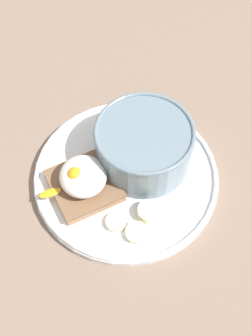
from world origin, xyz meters
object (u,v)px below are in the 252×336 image
at_px(banana_slice_back, 149,212).
at_px(toast_slice, 84,185).
at_px(oatmeal_bowl, 144,145).
at_px(banana_slice_front, 136,233).
at_px(poached_egg, 82,176).
at_px(banana_slice_left, 116,222).

bearing_deg(banana_slice_back, toast_slice, -128.73).
height_order(toast_slice, banana_slice_back, same).
xyz_separation_m(oatmeal_bowl, banana_slice_front, (0.11, -0.04, -0.03)).
bearing_deg(poached_egg, banana_slice_front, 32.28).
xyz_separation_m(poached_egg, banana_slice_front, (0.08, 0.05, -0.03)).
xyz_separation_m(toast_slice, poached_egg, (0.00, -0.00, 0.02)).
bearing_deg(banana_slice_left, toast_slice, -154.68).
bearing_deg(banana_slice_left, poached_egg, -153.73).
distance_m(oatmeal_bowl, banana_slice_back, 0.09).
bearing_deg(banana_slice_left, banana_slice_front, 45.96).
bearing_deg(oatmeal_bowl, banana_slice_front, -19.52).
bearing_deg(banana_slice_back, poached_egg, -128.22).
relative_size(oatmeal_bowl, poached_egg, 1.45).
bearing_deg(toast_slice, banana_slice_left, 25.32).
relative_size(oatmeal_bowl, toast_slice, 1.32).
xyz_separation_m(poached_egg, banana_slice_left, (0.06, 0.03, -0.03)).
distance_m(poached_egg, banana_slice_front, 0.10).
bearing_deg(banana_slice_back, oatmeal_bowl, 169.40).
xyz_separation_m(toast_slice, banana_slice_left, (0.06, 0.03, -0.00)).
bearing_deg(poached_egg, banana_slice_left, 26.27).
bearing_deg(oatmeal_bowl, banana_slice_back, -10.60).
distance_m(oatmeal_bowl, banana_slice_front, 0.12).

